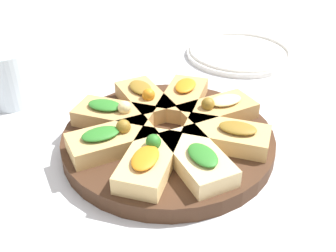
# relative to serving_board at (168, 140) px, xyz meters

# --- Properties ---
(ground_plane) EXTENTS (3.00, 3.00, 0.00)m
(ground_plane) POSITION_rel_serving_board_xyz_m (0.00, 0.00, -0.01)
(ground_plane) COLOR silver
(serving_board) EXTENTS (0.31, 0.31, 0.02)m
(serving_board) POSITION_rel_serving_board_xyz_m (0.00, 0.00, 0.00)
(serving_board) COLOR #422819
(serving_board) RESTS_ON ground_plane
(focaccia_slice_0) EXTENTS (0.13, 0.09, 0.03)m
(focaccia_slice_0) POSITION_rel_serving_board_xyz_m (-0.08, -0.02, 0.03)
(focaccia_slice_0) COLOR tan
(focaccia_slice_0) RESTS_ON serving_board
(focaccia_slice_1) EXTENTS (0.11, 0.13, 0.04)m
(focaccia_slice_1) POSITION_rel_serving_board_xyz_m (-0.04, -0.07, 0.03)
(focaccia_slice_1) COLOR tan
(focaccia_slice_1) RESTS_ON serving_board
(focaccia_slice_2) EXTENTS (0.08, 0.13, 0.04)m
(focaccia_slice_2) POSITION_rel_serving_board_xyz_m (0.02, -0.08, 0.03)
(focaccia_slice_2) COLOR tan
(focaccia_slice_2) RESTS_ON serving_board
(focaccia_slice_3) EXTENTS (0.13, 0.11, 0.04)m
(focaccia_slice_3) POSITION_rel_serving_board_xyz_m (0.07, -0.04, 0.03)
(focaccia_slice_3) COLOR tan
(focaccia_slice_3) RESTS_ON serving_board
(focaccia_slice_4) EXTENTS (0.13, 0.09, 0.04)m
(focaccia_slice_4) POSITION_rel_serving_board_xyz_m (0.08, 0.02, 0.03)
(focaccia_slice_4) COLOR #DBB775
(focaccia_slice_4) RESTS_ON serving_board
(focaccia_slice_5) EXTENTS (0.11, 0.13, 0.03)m
(focaccia_slice_5) POSITION_rel_serving_board_xyz_m (0.05, 0.07, 0.03)
(focaccia_slice_5) COLOR #E5C689
(focaccia_slice_5) RESTS_ON serving_board
(focaccia_slice_6) EXTENTS (0.08, 0.13, 0.03)m
(focaccia_slice_6) POSITION_rel_serving_board_xyz_m (-0.02, 0.08, 0.03)
(focaccia_slice_6) COLOR tan
(focaccia_slice_6) RESTS_ON serving_board
(focaccia_slice_7) EXTENTS (0.13, 0.11, 0.04)m
(focaccia_slice_7) POSITION_rel_serving_board_xyz_m (-0.07, 0.04, 0.03)
(focaccia_slice_7) COLOR tan
(focaccia_slice_7) RESTS_ON serving_board
(plate_left) EXTENTS (0.23, 0.23, 0.02)m
(plate_left) POSITION_rel_serving_board_xyz_m (-0.37, -0.05, -0.00)
(plate_left) COLOR white
(plate_left) RESTS_ON ground_plane
(water_glass) EXTENTS (0.07, 0.07, 0.09)m
(water_glass) POSITION_rel_serving_board_xyz_m (0.03, -0.30, 0.04)
(water_glass) COLOR silver
(water_glass) RESTS_ON ground_plane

